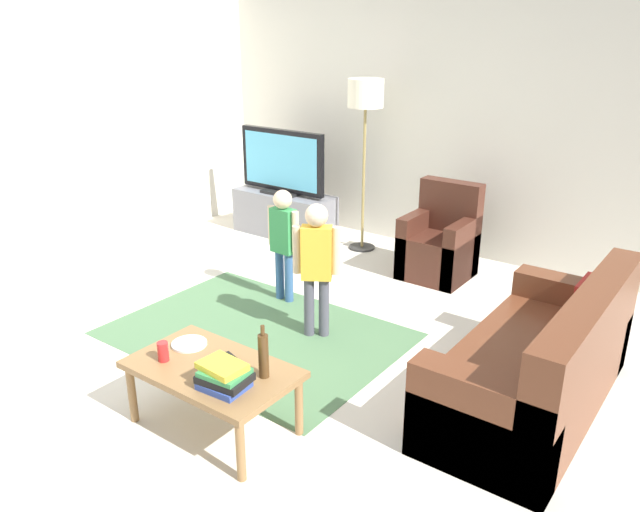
% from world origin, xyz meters
% --- Properties ---
extents(ground, '(7.80, 7.80, 0.00)m').
position_xyz_m(ground, '(0.00, 0.00, 0.00)').
color(ground, beige).
extents(wall_back, '(6.00, 0.12, 2.70)m').
position_xyz_m(wall_back, '(0.00, 3.00, 1.35)').
color(wall_back, silver).
rests_on(wall_back, ground).
extents(wall_left, '(0.12, 6.00, 2.70)m').
position_xyz_m(wall_left, '(-3.00, 0.00, 1.35)').
color(wall_left, silver).
rests_on(wall_left, ground).
extents(area_rug, '(2.20, 1.60, 0.01)m').
position_xyz_m(area_rug, '(-0.39, 0.28, 0.00)').
color(area_rug, '#4C724C').
rests_on(area_rug, ground).
extents(tv_stand, '(1.20, 0.44, 0.50)m').
position_xyz_m(tv_stand, '(-1.75, 2.30, 0.24)').
color(tv_stand, slate).
rests_on(tv_stand, ground).
extents(tv, '(1.10, 0.28, 0.71)m').
position_xyz_m(tv, '(-1.75, 2.28, 0.85)').
color(tv, black).
rests_on(tv, tv_stand).
extents(couch, '(0.80, 1.80, 0.86)m').
position_xyz_m(couch, '(1.74, 0.59, 0.29)').
color(couch, brown).
rests_on(couch, ground).
extents(armchair, '(0.60, 0.60, 0.90)m').
position_xyz_m(armchair, '(0.21, 2.26, 0.30)').
color(armchair, '#472319').
rests_on(armchair, ground).
extents(floor_lamp, '(0.36, 0.36, 1.78)m').
position_xyz_m(floor_lamp, '(-0.80, 2.45, 1.54)').
color(floor_lamp, '#262626').
rests_on(floor_lamp, ground).
extents(child_near_tv, '(0.33, 0.16, 1.00)m').
position_xyz_m(child_near_tv, '(-0.62, 0.92, 0.60)').
color(child_near_tv, '#33598C').
rests_on(child_near_tv, ground).
extents(child_center, '(0.31, 0.23, 1.07)m').
position_xyz_m(child_center, '(-0.00, 0.56, 0.64)').
color(child_center, '#4C4C59').
rests_on(child_center, ground).
extents(coffee_table, '(1.00, 0.60, 0.42)m').
position_xyz_m(coffee_table, '(0.21, -0.76, 0.37)').
color(coffee_table, olive).
rests_on(coffee_table, ground).
extents(book_stack, '(0.30, 0.24, 0.14)m').
position_xyz_m(book_stack, '(0.43, -0.88, 0.49)').
color(book_stack, '#334CA5').
rests_on(book_stack, coffee_table).
extents(bottle, '(0.06, 0.06, 0.32)m').
position_xyz_m(bottle, '(0.53, -0.66, 0.56)').
color(bottle, '#4C3319').
rests_on(bottle, coffee_table).
extents(tv_remote, '(0.18, 0.10, 0.02)m').
position_xyz_m(tv_remote, '(0.26, -0.64, 0.43)').
color(tv_remote, black).
rests_on(tv_remote, coffee_table).
extents(soda_can, '(0.07, 0.07, 0.12)m').
position_xyz_m(soda_can, '(-0.07, -0.88, 0.48)').
color(soda_can, red).
rests_on(soda_can, coffee_table).
extents(plate, '(0.22, 0.22, 0.02)m').
position_xyz_m(plate, '(-0.09, -0.66, 0.43)').
color(plate, white).
rests_on(plate, coffee_table).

